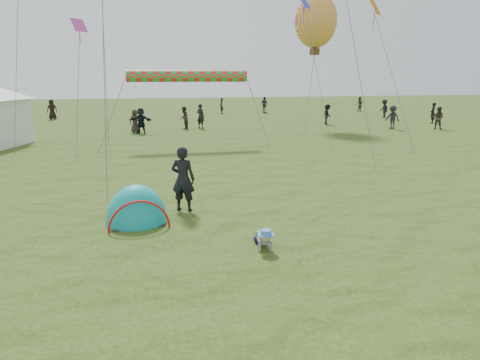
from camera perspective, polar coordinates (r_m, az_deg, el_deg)
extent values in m
plane|color=#223F0D|center=(9.40, -2.95, -10.13)|extent=(140.00, 140.00, 0.00)
ellipsoid|color=#008995|center=(11.74, -13.53, -5.56)|extent=(1.74, 1.50, 2.07)
imported|color=black|center=(12.31, -7.60, 0.14)|extent=(0.81, 0.69, 1.88)
imported|color=black|center=(32.19, -5.27, 8.47)|extent=(0.77, 0.77, 1.80)
imported|color=#453629|center=(49.45, 15.66, 9.71)|extent=(0.74, 0.87, 1.60)
imported|color=black|center=(35.34, 11.55, 8.56)|extent=(1.16, 1.16, 1.62)
imported|color=black|center=(42.24, -23.78, 8.60)|extent=(1.00, 0.80, 1.79)
imported|color=black|center=(29.85, -13.07, 7.70)|extent=(1.67, 1.02, 1.72)
imported|color=black|center=(38.81, 24.31, 8.13)|extent=(0.70, 0.73, 1.69)
imported|color=#342723|center=(31.93, -7.48, 8.22)|extent=(0.88, 0.97, 1.63)
imported|color=black|center=(33.56, 19.66, 7.88)|extent=(1.08, 1.28, 1.72)
imported|color=#222328|center=(44.84, -2.49, 9.85)|extent=(0.55, 0.68, 1.61)
imported|color=#372C28|center=(34.74, 24.90, 7.52)|extent=(0.98, 1.01, 1.64)
imported|color=#2C3C44|center=(45.84, 3.26, 9.98)|extent=(1.08, 0.77, 1.71)
imported|color=black|center=(42.69, 18.66, 9.01)|extent=(0.63, 1.09, 1.68)
imported|color=#302523|center=(30.57, -13.82, 7.65)|extent=(0.85, 0.64, 1.58)
cylinder|color=red|center=(24.19, -6.99, 13.60)|extent=(6.55, 0.64, 0.64)
plane|color=blue|center=(28.10, 8.54, 22.53)|extent=(1.07, 1.07, 0.87)
plane|color=#CF41A9|center=(26.72, -20.67, 18.75)|extent=(0.89, 0.89, 0.72)
plane|color=orange|center=(27.19, 17.53, 21.20)|extent=(1.21, 1.21, 0.99)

